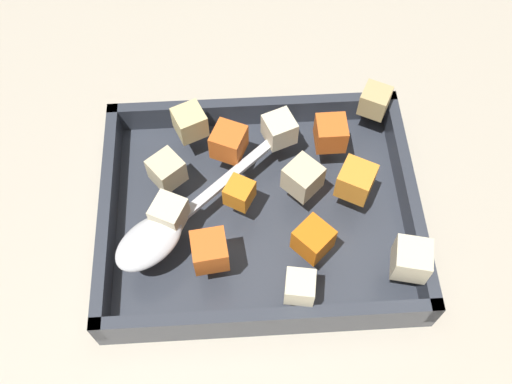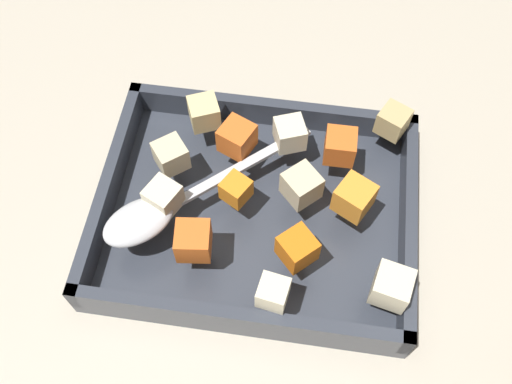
% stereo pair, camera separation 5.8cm
% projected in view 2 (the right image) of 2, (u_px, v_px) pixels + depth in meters
% --- Properties ---
extents(ground_plane, '(4.00, 4.00, 0.00)m').
position_uv_depth(ground_plane, '(236.00, 230.00, 0.62)').
color(ground_plane, '#BCB29E').
extents(baking_dish, '(0.32, 0.26, 0.05)m').
position_uv_depth(baking_dish, '(256.00, 213.00, 0.61)').
color(baking_dish, '#333842').
rests_on(baking_dish, ground_plane).
extents(carrot_chunk_heap_top, '(0.03, 0.03, 0.03)m').
position_uv_depth(carrot_chunk_heap_top, '(340.00, 146.00, 0.60)').
color(carrot_chunk_heap_top, orange).
rests_on(carrot_chunk_heap_top, baking_dish).
extents(carrot_chunk_near_left, '(0.04, 0.04, 0.03)m').
position_uv_depth(carrot_chunk_near_left, '(237.00, 138.00, 0.60)').
color(carrot_chunk_near_left, orange).
rests_on(carrot_chunk_near_left, baking_dish).
extents(carrot_chunk_mid_right, '(0.04, 0.04, 0.03)m').
position_uv_depth(carrot_chunk_mid_right, '(193.00, 241.00, 0.54)').
color(carrot_chunk_mid_right, orange).
rests_on(carrot_chunk_mid_right, baking_dish).
extents(carrot_chunk_far_right, '(0.03, 0.03, 0.03)m').
position_uv_depth(carrot_chunk_far_right, '(231.00, 189.00, 0.57)').
color(carrot_chunk_far_right, orange).
rests_on(carrot_chunk_far_right, baking_dish).
extents(carrot_chunk_front_center, '(0.04, 0.04, 0.03)m').
position_uv_depth(carrot_chunk_front_center, '(297.00, 248.00, 0.54)').
color(carrot_chunk_front_center, orange).
rests_on(carrot_chunk_front_center, baking_dish).
extents(carrot_chunk_near_spoon, '(0.04, 0.04, 0.03)m').
position_uv_depth(carrot_chunk_near_spoon, '(354.00, 198.00, 0.57)').
color(carrot_chunk_near_spoon, orange).
rests_on(carrot_chunk_near_spoon, baking_dish).
extents(potato_chunk_mid_left, '(0.03, 0.03, 0.03)m').
position_uv_depth(potato_chunk_mid_left, '(273.00, 293.00, 0.52)').
color(potato_chunk_mid_left, beige).
rests_on(potato_chunk_mid_left, baking_dish).
extents(potato_chunk_heap_side, '(0.04, 0.04, 0.03)m').
position_uv_depth(potato_chunk_heap_side, '(290.00, 134.00, 0.61)').
color(potato_chunk_heap_side, beige).
rests_on(potato_chunk_heap_side, baking_dish).
extents(potato_chunk_corner_ne, '(0.04, 0.04, 0.03)m').
position_uv_depth(potato_chunk_corner_ne, '(301.00, 186.00, 0.57)').
color(potato_chunk_corner_ne, beige).
rests_on(potato_chunk_corner_ne, baking_dish).
extents(potato_chunk_corner_se, '(0.04, 0.04, 0.03)m').
position_uv_depth(potato_chunk_corner_se, '(163.00, 197.00, 0.57)').
color(potato_chunk_corner_se, beige).
rests_on(potato_chunk_corner_se, baking_dish).
extents(potato_chunk_corner_sw, '(0.04, 0.04, 0.03)m').
position_uv_depth(potato_chunk_corner_sw, '(393.00, 121.00, 0.61)').
color(potato_chunk_corner_sw, tan).
rests_on(potato_chunk_corner_sw, baking_dish).
extents(potato_chunk_far_left, '(0.04, 0.04, 0.03)m').
position_uv_depth(potato_chunk_far_left, '(392.00, 287.00, 0.52)').
color(potato_chunk_far_left, beige).
rests_on(potato_chunk_far_left, baking_dish).
extents(potato_chunk_under_handle, '(0.04, 0.04, 0.03)m').
position_uv_depth(potato_chunk_under_handle, '(204.00, 113.00, 0.62)').
color(potato_chunk_under_handle, '#E0CC89').
rests_on(potato_chunk_under_handle, baking_dish).
extents(potato_chunk_rim_edge, '(0.04, 0.04, 0.03)m').
position_uv_depth(potato_chunk_rim_edge, '(171.00, 155.00, 0.59)').
color(potato_chunk_rim_edge, beige).
rests_on(potato_chunk_rim_edge, baking_dish).
extents(serving_spoon, '(0.20, 0.18, 0.02)m').
position_uv_depth(serving_spoon, '(151.00, 215.00, 0.56)').
color(serving_spoon, silver).
rests_on(serving_spoon, baking_dish).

